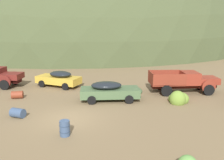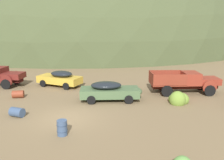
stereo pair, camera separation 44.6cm
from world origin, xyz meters
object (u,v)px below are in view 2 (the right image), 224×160
at_px(oil_drum_tipped, 18,94).
at_px(oil_drum_spare, 62,128).
at_px(car_faded_yellow, 58,78).
at_px(oil_drum_foreground, 17,112).
at_px(car_weathered_green, 111,91).
at_px(truck_rust_red, 189,82).

height_order(oil_drum_tipped, oil_drum_spare, oil_drum_spare).
bearing_deg(car_faded_yellow, oil_drum_tipped, 80.84).
bearing_deg(oil_drum_foreground, car_faded_yellow, 93.57).
relative_size(car_weathered_green, oil_drum_foreground, 5.23).
bearing_deg(car_faded_yellow, car_weathered_green, 162.72).
xyz_separation_m(car_weathered_green, truck_rust_red, (6.37, 3.48, 0.20)).
bearing_deg(car_weathered_green, truck_rust_red, 15.43).
relative_size(truck_rust_red, oil_drum_spare, 7.15).
distance_m(car_weathered_green, oil_drum_tipped, 7.91).
distance_m(car_faded_yellow, oil_drum_spare, 11.32).
relative_size(car_weathered_green, truck_rust_red, 0.82).
height_order(truck_rust_red, oil_drum_spare, truck_rust_red).
xyz_separation_m(truck_rust_red, oil_drum_spare, (-7.87, -10.25, -0.57)).
bearing_deg(oil_drum_foreground, truck_rust_red, 34.51).
bearing_deg(truck_rust_red, car_weathered_green, -164.73).
bearing_deg(oil_drum_spare, car_faded_yellow, 113.76).
xyz_separation_m(car_faded_yellow, car_weathered_green, (6.06, -3.58, 0.00)).
xyz_separation_m(oil_drum_tipped, oil_drum_spare, (6.36, -6.00, 0.13)).
distance_m(car_weathered_green, oil_drum_spare, 6.95).
distance_m(oil_drum_tipped, oil_drum_spare, 8.75).
distance_m(truck_rust_red, oil_drum_foreground, 14.47).
distance_m(car_faded_yellow, oil_drum_foreground, 8.33).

